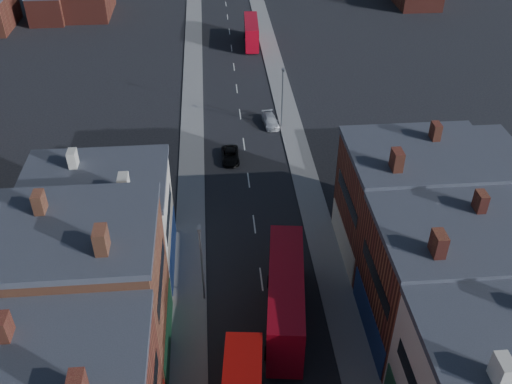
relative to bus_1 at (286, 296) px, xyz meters
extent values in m
cube|color=gray|center=(-8.00, 23.02, -2.79)|extent=(3.00, 200.00, 0.12)
cube|color=gray|center=(5.00, 23.02, -2.79)|extent=(3.00, 200.00, 0.12)
cylinder|color=slate|center=(-6.70, 3.02, 1.15)|extent=(0.16, 0.16, 8.00)
cube|color=slate|center=(-6.70, 3.02, 5.15)|extent=(0.25, 0.70, 0.25)
cylinder|color=slate|center=(3.70, 33.02, 1.15)|extent=(0.16, 0.16, 8.00)
cube|color=slate|center=(3.70, 33.02, 5.15)|extent=(0.25, 0.70, 0.25)
cube|color=#A30918|center=(0.00, 0.00, -0.01)|extent=(4.32, 12.49, 4.90)
cube|color=black|center=(0.00, 0.00, -0.96)|extent=(4.26, 11.53, 1.00)
cube|color=black|center=(0.00, 0.00, 1.15)|extent=(4.26, 11.53, 1.00)
cylinder|color=black|center=(-1.88, -3.71, -2.30)|extent=(0.47, 1.15, 1.11)
cylinder|color=black|center=(0.88, -4.06, -2.30)|extent=(0.47, 1.15, 1.11)
cylinder|color=black|center=(-0.88, 4.06, -2.30)|extent=(0.47, 1.15, 1.11)
cylinder|color=black|center=(1.88, 3.71, -2.30)|extent=(0.47, 1.15, 1.11)
cube|color=#B70819|center=(2.00, 62.27, -0.58)|extent=(2.67, 9.87, 3.91)
cube|color=black|center=(2.00, 62.27, -1.34)|extent=(2.70, 9.09, 0.80)
cube|color=black|center=(2.00, 62.27, 0.35)|extent=(2.70, 9.09, 0.80)
cylinder|color=black|center=(0.74, 59.20, -2.41)|extent=(0.31, 0.90, 0.89)
cylinder|color=black|center=(2.96, 59.09, -2.41)|extent=(0.31, 0.90, 0.89)
cylinder|color=black|center=(1.04, 65.45, -2.41)|extent=(0.31, 0.90, 0.89)
cylinder|color=black|center=(3.26, 65.35, -2.41)|extent=(0.31, 0.90, 0.89)
imported|color=black|center=(-3.35, 25.52, -2.24)|extent=(2.06, 4.42, 1.23)
imported|color=silver|center=(2.30, 33.64, -2.22)|extent=(2.19, 4.50, 1.26)
camera|label=1|loc=(-5.11, -32.32, 33.87)|focal=40.00mm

